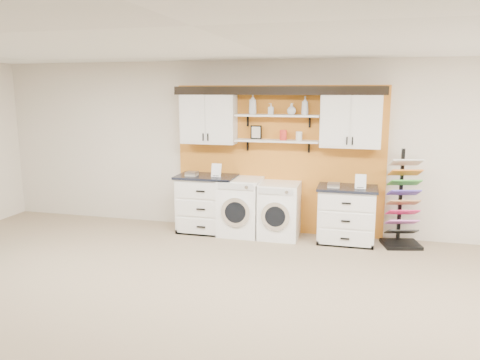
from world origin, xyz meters
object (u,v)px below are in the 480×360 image
(base_cabinet_left, at_px, (207,204))
(base_cabinet_right, at_px, (346,214))
(dryer, at_px, (279,210))
(sample_rack, at_px, (402,215))
(washer, at_px, (241,206))

(base_cabinet_left, xyz_separation_m, base_cabinet_right, (2.26, 0.00, -0.04))
(base_cabinet_left, distance_m, dryer, 1.21)
(base_cabinet_left, bearing_deg, sample_rack, 0.58)
(base_cabinet_right, distance_m, washer, 1.68)
(base_cabinet_right, height_order, sample_rack, sample_rack)
(washer, xyz_separation_m, sample_rack, (2.50, 0.03, 0.02))
(washer, bearing_deg, sample_rack, 0.79)
(dryer, distance_m, sample_rack, 1.87)
(base_cabinet_right, xyz_separation_m, washer, (-1.68, -0.00, 0.02))
(base_cabinet_left, height_order, base_cabinet_right, base_cabinet_left)
(base_cabinet_left, relative_size, sample_rack, 0.66)
(base_cabinet_left, height_order, washer, base_cabinet_left)
(washer, distance_m, dryer, 0.63)
(sample_rack, bearing_deg, base_cabinet_right, 168.69)
(base_cabinet_left, distance_m, washer, 0.58)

